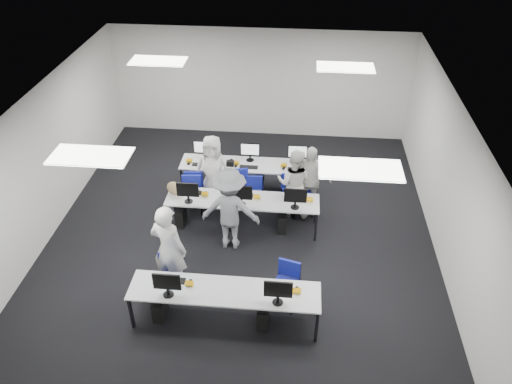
# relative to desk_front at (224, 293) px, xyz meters

# --- Properties ---
(room) EXTENTS (9.00, 9.02, 3.00)m
(room) POSITION_rel_desk_front_xyz_m (0.00, 2.40, 0.82)
(room) COLOR black
(room) RESTS_ON ground
(ceiling_panels) EXTENTS (5.20, 4.60, 0.02)m
(ceiling_panels) POSITION_rel_desk_front_xyz_m (0.00, 2.40, 2.30)
(ceiling_panels) COLOR white
(ceiling_panels) RESTS_ON room
(desk_front) EXTENTS (3.20, 0.70, 0.73)m
(desk_front) POSITION_rel_desk_front_xyz_m (0.00, 0.00, 0.00)
(desk_front) COLOR #B8BBBD
(desk_front) RESTS_ON ground
(desk_mid) EXTENTS (3.20, 0.70, 0.73)m
(desk_mid) POSITION_rel_desk_front_xyz_m (0.00, 2.60, 0.00)
(desk_mid) COLOR #B8BBBD
(desk_mid) RESTS_ON ground
(desk_back) EXTENTS (3.20, 0.70, 0.73)m
(desk_back) POSITION_rel_desk_front_xyz_m (0.00, 4.00, 0.00)
(desk_back) COLOR #B8BBBD
(desk_back) RESTS_ON ground
(equipment_front) EXTENTS (2.51, 0.41, 1.19)m
(equipment_front) POSITION_rel_desk_front_xyz_m (-0.19, -0.02, -0.32)
(equipment_front) COLOR #0D3CA9
(equipment_front) RESTS_ON desk_front
(equipment_mid) EXTENTS (2.91, 0.41, 1.19)m
(equipment_mid) POSITION_rel_desk_front_xyz_m (-0.19, 2.58, -0.32)
(equipment_mid) COLOR white
(equipment_mid) RESTS_ON desk_mid
(equipment_back) EXTENTS (2.91, 0.41, 1.19)m
(equipment_back) POSITION_rel_desk_front_xyz_m (0.19, 4.02, -0.32)
(equipment_back) COLOR white
(equipment_back) RESTS_ON desk_back
(chair_0) EXTENTS (0.51, 0.53, 0.82)m
(chair_0) POSITION_rel_desk_front_xyz_m (-1.07, 0.59, -0.42)
(chair_0) COLOR navy
(chair_0) RESTS_ON ground
(chair_1) EXTENTS (0.53, 0.55, 0.86)m
(chair_1) POSITION_rel_desk_front_xyz_m (1.01, 0.51, -0.41)
(chair_1) COLOR navy
(chair_1) RESTS_ON ground
(chair_2) EXTENTS (0.45, 0.49, 0.87)m
(chair_2) POSITION_rel_desk_front_xyz_m (-1.17, 3.15, -0.40)
(chair_2) COLOR navy
(chair_2) RESTS_ON ground
(chair_3) EXTENTS (0.60, 0.63, 0.98)m
(chair_3) POSITION_rel_desk_front_xyz_m (-0.14, 3.17, -0.37)
(chair_3) COLOR navy
(chair_3) RESTS_ON ground
(chair_4) EXTENTS (0.58, 0.61, 0.95)m
(chair_4) POSITION_rel_desk_front_xyz_m (1.24, 3.26, -0.38)
(chair_4) COLOR navy
(chair_4) RESTS_ON ground
(chair_5) EXTENTS (0.49, 0.53, 0.91)m
(chair_5) POSITION_rel_desk_front_xyz_m (-1.21, 3.34, -0.39)
(chair_5) COLOR navy
(chair_5) RESTS_ON ground
(chair_6) EXTENTS (0.43, 0.47, 0.82)m
(chair_6) POSITION_rel_desk_front_xyz_m (0.16, 3.53, -0.42)
(chair_6) COLOR navy
(chair_6) RESTS_ON ground
(chair_7) EXTENTS (0.54, 0.57, 0.93)m
(chair_7) POSITION_rel_desk_front_xyz_m (1.02, 3.52, -0.39)
(chair_7) COLOR navy
(chair_7) RESTS_ON ground
(handbag) EXTENTS (0.40, 0.32, 0.28)m
(handbag) POSITION_rel_desk_front_xyz_m (-1.45, 2.68, 0.19)
(handbag) COLOR #98854E
(handbag) RESTS_ON desk_mid
(student_0) EXTENTS (0.77, 0.62, 1.85)m
(student_0) POSITION_rel_desk_front_xyz_m (-1.09, 0.71, 0.25)
(student_0) COLOR beige
(student_0) RESTS_ON ground
(student_1) EXTENTS (0.88, 0.75, 1.60)m
(student_1) POSITION_rel_desk_front_xyz_m (1.06, 3.21, 0.12)
(student_1) COLOR beige
(student_1) RESTS_ON ground
(student_2) EXTENTS (0.86, 0.59, 1.70)m
(student_2) POSITION_rel_desk_front_xyz_m (-0.76, 3.45, 0.17)
(student_2) COLOR beige
(student_2) RESTS_ON ground
(student_3) EXTENTS (1.00, 0.47, 1.65)m
(student_3) POSITION_rel_desk_front_xyz_m (1.38, 3.30, 0.15)
(student_3) COLOR beige
(student_3) RESTS_ON ground
(photographer) EXTENTS (1.20, 0.73, 1.80)m
(photographer) POSITION_rel_desk_front_xyz_m (-0.17, 2.00, 0.22)
(photographer) COLOR gray
(photographer) RESTS_ON ground
(dslr_camera) EXTENTS (0.15, 0.19, 0.10)m
(dslr_camera) POSITION_rel_desk_front_xyz_m (-0.16, 2.18, 1.18)
(dslr_camera) COLOR black
(dslr_camera) RESTS_ON photographer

